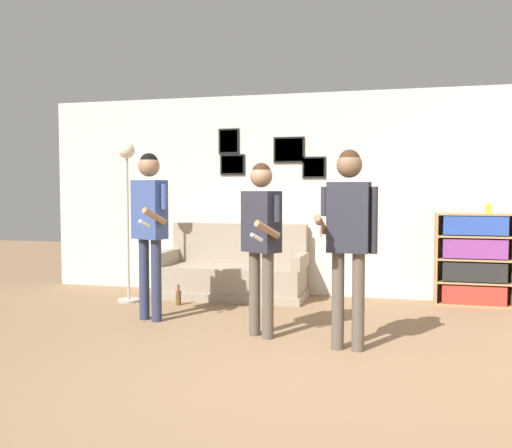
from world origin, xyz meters
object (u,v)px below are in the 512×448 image
(couch, at_px, (234,274))
(bookshelf, at_px, (474,260))
(drinking_cup, at_px, (488,208))
(person_player_foreground_left, at_px, (149,217))
(floor_lamp, at_px, (127,189))
(person_player_foreground_center, at_px, (261,231))
(person_watcher_holding_cup, at_px, (349,226))
(bottle_on_floor, at_px, (178,297))

(couch, distance_m, bookshelf, 3.02)
(couch, relative_size, bookshelf, 1.70)
(drinking_cup, bearing_deg, person_player_foreground_left, -154.61)
(drinking_cup, bearing_deg, floor_lamp, -169.32)
(couch, distance_m, floor_lamp, 1.76)
(person_player_foreground_left, relative_size, person_player_foreground_center, 1.08)
(person_player_foreground_center, bearing_deg, person_player_foreground_left, 164.17)
(couch, distance_m, person_player_foreground_left, 1.81)
(floor_lamp, relative_size, person_player_foreground_center, 1.20)
(person_player_foreground_left, distance_m, person_watcher_holding_cup, 2.27)
(person_player_foreground_center, distance_m, bottle_on_floor, 2.04)
(floor_lamp, distance_m, person_watcher_holding_cup, 3.30)
(bookshelf, xyz_separation_m, floor_lamp, (-4.21, -0.82, 0.87))
(person_watcher_holding_cup, height_order, drinking_cup, person_watcher_holding_cup)
(person_player_foreground_left, height_order, person_player_foreground_center, person_player_foreground_left)
(person_watcher_holding_cup, xyz_separation_m, drinking_cup, (1.47, 2.37, 0.10))
(couch, relative_size, person_player_foreground_left, 1.07)
(person_player_foreground_left, distance_m, person_player_foreground_center, 1.38)
(person_watcher_holding_cup, relative_size, bottle_on_floor, 6.98)
(couch, height_order, bottle_on_floor, couch)
(person_player_foreground_left, distance_m, drinking_cup, 4.04)
(floor_lamp, height_order, person_watcher_holding_cup, floor_lamp)
(bookshelf, relative_size, drinking_cup, 9.44)
(person_player_foreground_left, height_order, drinking_cup, person_player_foreground_left)
(couch, height_order, floor_lamp, floor_lamp)
(person_player_foreground_left, xyz_separation_m, person_watcher_holding_cup, (2.18, -0.63, -0.03))
(person_player_foreground_left, bearing_deg, person_player_foreground_center, -15.83)
(person_player_foreground_left, distance_m, bottle_on_floor, 1.34)
(bookshelf, relative_size, floor_lamp, 0.56)
(person_player_foreground_center, distance_m, drinking_cup, 3.14)
(bottle_on_floor, height_order, drinking_cup, drinking_cup)
(couch, xyz_separation_m, person_watcher_holding_cup, (1.69, -2.18, 0.79))
(bookshelf, bearing_deg, person_player_foreground_center, -135.77)
(couch, height_order, drinking_cup, drinking_cup)
(bookshelf, distance_m, drinking_cup, 0.65)
(couch, height_order, person_player_foreground_center, person_player_foreground_center)
(floor_lamp, xyz_separation_m, person_watcher_holding_cup, (2.89, -1.54, -0.33))
(couch, height_order, person_watcher_holding_cup, person_watcher_holding_cup)
(floor_lamp, xyz_separation_m, person_player_foreground_left, (0.72, -0.91, -0.30))
(drinking_cup, bearing_deg, bookshelf, 179.98)
(person_player_foreground_center, bearing_deg, bookshelf, 44.23)
(floor_lamp, xyz_separation_m, person_player_foreground_center, (2.04, -1.28, -0.40))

